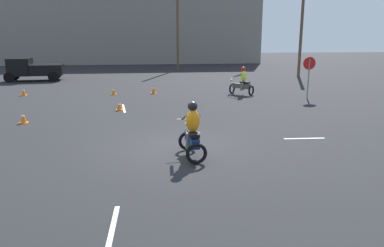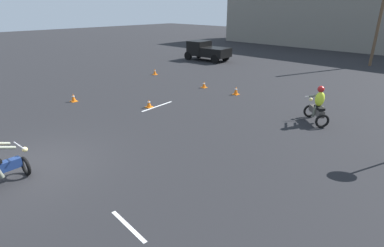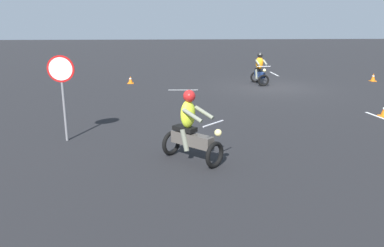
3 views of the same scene
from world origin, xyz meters
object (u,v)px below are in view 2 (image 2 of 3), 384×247
Objects in this scene: traffic_cone_far_left at (236,91)px; motorcycle_rider_background at (318,107)px; utility_pole_far at (382,11)px; traffic_cone_near_right at (204,85)px; traffic_cone_mid_center at (155,72)px; traffic_cone_near_left at (73,98)px; pickup_truck at (207,50)px; traffic_cone_far_right at (149,104)px.

motorcycle_rider_background is at bearing -12.76° from traffic_cone_far_left.
utility_pole_far reaches higher than traffic_cone_far_left.
motorcycle_rider_background is 4.20× the size of traffic_cone_near_right.
traffic_cone_near_right is 5.20m from traffic_cone_mid_center.
traffic_cone_near_left is 8.99m from traffic_cone_far_left.
traffic_cone_mid_center is at bearing 178.75° from traffic_cone_far_left.
utility_pole_far is at bearing 52.26° from motorcycle_rider_background.
motorcycle_rider_background reaches higher than traffic_cone_near_right.
traffic_cone_near_right is at bearing 66.62° from traffic_cone_near_left.
utility_pole_far is at bearing -61.89° from pickup_truck.
utility_pole_far is at bearing 69.76° from traffic_cone_near_left.
traffic_cone_mid_center reaches higher than traffic_cone_far_right.
pickup_truck is at bearing 120.03° from traffic_cone_far_right.
traffic_cone_far_left reaches higher than traffic_cone_mid_center.
traffic_cone_near_left is 0.98× the size of traffic_cone_mid_center.
utility_pole_far is (2.88, 15.35, 4.19)m from traffic_cone_far_left.
pickup_truck is at bearing -146.91° from utility_pole_far.
pickup_truck is 14.61m from utility_pole_far.
motorcycle_rider_background is 3.79× the size of traffic_cone_near_left.
motorcycle_rider_background is 7.91m from traffic_cone_far_right.
traffic_cone_near_right is at bearing -177.17° from traffic_cone_far_left.
pickup_truck reaches higher than traffic_cone_near_right.
pickup_truck is 14.53m from traffic_cone_far_right.
traffic_cone_far_left is (5.42, 7.17, 0.02)m from traffic_cone_near_left.
utility_pole_far is (11.89, 7.75, 3.49)m from pickup_truck.
traffic_cone_near_left is 1.05× the size of traffic_cone_far_right.
traffic_cone_near_left is at bearing -73.71° from traffic_cone_mid_center.
motorcycle_rider_background is at bearing -126.72° from pickup_truck.
motorcycle_rider_background is at bearing 29.49° from traffic_cone_near_left.
traffic_cone_far_left reaches higher than traffic_cone_near_right.
motorcycle_rider_background is 12.19m from traffic_cone_near_left.
pickup_truck reaches higher than motorcycle_rider_background.
traffic_cone_near_left is 1.11× the size of traffic_cone_near_right.
utility_pole_far reaches higher than traffic_cone_far_right.
traffic_cone_near_right is at bearing -108.76° from utility_pole_far.
traffic_cone_near_left is 0.05× the size of utility_pole_far.
utility_pole_far is at bearing 71.24° from traffic_cone_near_right.
traffic_cone_far_right is at bearing -82.62° from traffic_cone_near_right.
motorcycle_rider_background reaches higher than traffic_cone_far_left.
traffic_cone_mid_center is 0.94× the size of traffic_cone_far_left.
traffic_cone_near_left is at bearing 163.84° from motorcycle_rider_background.
traffic_cone_far_left is at bearing 121.58° from motorcycle_rider_background.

